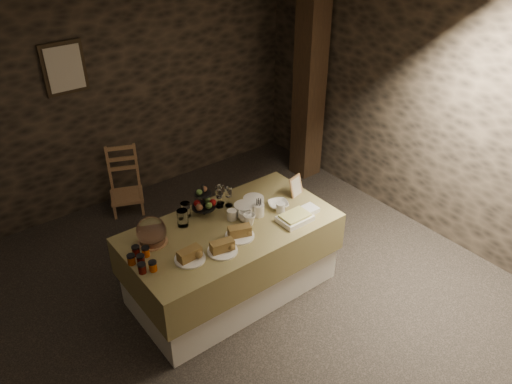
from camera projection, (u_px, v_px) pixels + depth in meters
ground_plane at (215, 320)px, 4.56m from camera, size 5.50×5.00×0.01m
room_shell at (206, 172)px, 3.73m from camera, size 5.52×5.02×2.60m
buffet_table at (231, 254)px, 4.68m from camera, size 1.93×1.02×0.76m
chair at (123, 183)px, 5.94m from camera, size 0.49×0.48×0.63m
timber_column at (310, 81)px, 6.20m from camera, size 0.30×0.30×2.60m
framed_picture at (64, 68)px, 5.20m from camera, size 0.45×0.04×0.55m
plate_stack_a at (244, 209)px, 4.65m from camera, size 0.19×0.19×0.10m
plate_stack_b at (254, 202)px, 4.77m from camera, size 0.20×0.20×0.08m
cutlery_holder at (259, 210)px, 4.62m from camera, size 0.10×0.10×0.12m
cup_a at (245, 216)px, 4.55m from camera, size 0.14×0.14×0.10m
cup_b at (249, 219)px, 4.50m from camera, size 0.13×0.13×0.10m
mug_c at (232, 215)px, 4.57m from camera, size 0.09×0.09×0.09m
mug_d at (281, 207)px, 4.68m from camera, size 0.08×0.08×0.09m
bowl at (278, 205)px, 4.76m from camera, size 0.25×0.25×0.05m
cake_dome at (152, 233)px, 4.25m from camera, size 0.26×0.26×0.26m
fruit_stand at (204, 203)px, 4.60m from camera, size 0.23×0.23×0.32m
bread_platter_left at (190, 256)px, 4.09m from camera, size 0.26×0.26×0.11m
bread_platter_center at (222, 248)px, 4.18m from camera, size 0.26×0.26×0.11m
bread_platter_right at (240, 233)px, 4.35m from camera, size 0.26×0.26×0.11m
jam_jars at (142, 260)px, 4.05m from camera, size 0.20×0.32×0.07m
tart_dish at (295, 218)px, 4.56m from camera, size 0.30×0.22×0.07m
square_dish at (310, 209)px, 4.69m from camera, size 0.14×0.14×0.04m
menu_frame at (296, 187)px, 4.91m from camera, size 0.18×0.11×0.22m
storage_jar_a at (183, 218)px, 4.47m from camera, size 0.10×0.10×0.16m
storage_jar_b at (186, 210)px, 4.61m from camera, size 0.09×0.09×0.14m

